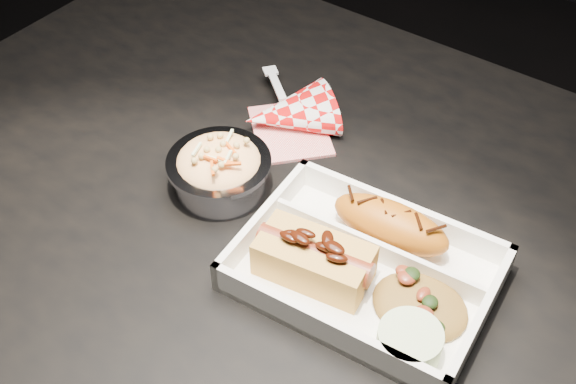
{
  "coord_description": "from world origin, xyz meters",
  "views": [
    {
      "loc": [
        0.26,
        -0.45,
        1.33
      ],
      "look_at": [
        -0.05,
        -0.02,
        0.81
      ],
      "focal_mm": 45.0,
      "sensor_mm": 36.0,
      "label": 1
    }
  ],
  "objects_px": {
    "foil_coleslaw_cup": "(219,168)",
    "food_tray": "(365,272)",
    "dining_table": "(331,288)",
    "fried_pastry": "(390,224)",
    "napkin_fork": "(288,114)",
    "hotdog": "(314,257)"
  },
  "relations": [
    {
      "from": "food_tray",
      "to": "fried_pastry",
      "type": "distance_m",
      "value": 0.06
    },
    {
      "from": "dining_table",
      "to": "hotdog",
      "type": "bearing_deg",
      "value": -77.91
    },
    {
      "from": "food_tray",
      "to": "foil_coleslaw_cup",
      "type": "distance_m",
      "value": 0.21
    },
    {
      "from": "foil_coleslaw_cup",
      "to": "napkin_fork",
      "type": "height_order",
      "value": "same"
    },
    {
      "from": "foil_coleslaw_cup",
      "to": "napkin_fork",
      "type": "bearing_deg",
      "value": 91.21
    },
    {
      "from": "food_tray",
      "to": "napkin_fork",
      "type": "relative_size",
      "value": 1.61
    },
    {
      "from": "fried_pastry",
      "to": "hotdog",
      "type": "relative_size",
      "value": 1.06
    },
    {
      "from": "hotdog",
      "to": "napkin_fork",
      "type": "bearing_deg",
      "value": 122.67
    },
    {
      "from": "foil_coleslaw_cup",
      "to": "dining_table",
      "type": "bearing_deg",
      "value": 5.2
    },
    {
      "from": "fried_pastry",
      "to": "napkin_fork",
      "type": "bearing_deg",
      "value": 154.13
    },
    {
      "from": "fried_pastry",
      "to": "hotdog",
      "type": "height_order",
      "value": "hotdog"
    },
    {
      "from": "fried_pastry",
      "to": "foil_coleslaw_cup",
      "type": "relative_size",
      "value": 1.1
    },
    {
      "from": "hotdog",
      "to": "foil_coleslaw_cup",
      "type": "relative_size",
      "value": 1.04
    },
    {
      "from": "fried_pastry",
      "to": "foil_coleslaw_cup",
      "type": "height_order",
      "value": "foil_coleslaw_cup"
    },
    {
      "from": "fried_pastry",
      "to": "napkin_fork",
      "type": "distance_m",
      "value": 0.22
    },
    {
      "from": "food_tray",
      "to": "napkin_fork",
      "type": "xyz_separation_m",
      "value": [
        -0.21,
        0.15,
        0.01
      ]
    },
    {
      "from": "food_tray",
      "to": "fried_pastry",
      "type": "relative_size",
      "value": 2.04
    },
    {
      "from": "foil_coleslaw_cup",
      "to": "food_tray",
      "type": "bearing_deg",
      "value": -4.55
    },
    {
      "from": "dining_table",
      "to": "fried_pastry",
      "type": "height_order",
      "value": "fried_pastry"
    },
    {
      "from": "dining_table",
      "to": "foil_coleslaw_cup",
      "type": "bearing_deg",
      "value": -174.8
    },
    {
      "from": "food_tray",
      "to": "foil_coleslaw_cup",
      "type": "xyz_separation_m",
      "value": [
        -0.2,
        0.02,
        0.02
      ]
    },
    {
      "from": "hotdog",
      "to": "foil_coleslaw_cup",
      "type": "distance_m",
      "value": 0.17
    }
  ]
}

